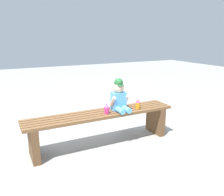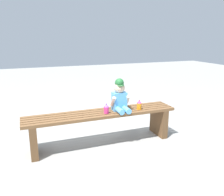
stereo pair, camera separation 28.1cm
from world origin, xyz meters
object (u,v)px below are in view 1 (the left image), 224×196
(park_bench, at_px, (102,122))
(sippy_cup_left, at_px, (107,109))
(child_figure, at_px, (119,97))
(sippy_cup_right, at_px, (138,104))

(park_bench, relative_size, sippy_cup_left, 15.20)
(park_bench, distance_m, child_figure, 0.38)
(park_bench, distance_m, sippy_cup_left, 0.20)
(sippy_cup_left, bearing_deg, child_figure, 13.21)
(child_figure, bearing_deg, park_bench, 175.28)
(park_bench, xyz_separation_m, sippy_cup_right, (0.48, -0.06, 0.19))
(park_bench, bearing_deg, child_figure, -4.72)
(child_figure, relative_size, sippy_cup_left, 3.26)
(park_bench, xyz_separation_m, sippy_cup_left, (0.04, -0.06, 0.19))
(child_figure, relative_size, sippy_cup_right, 3.26)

